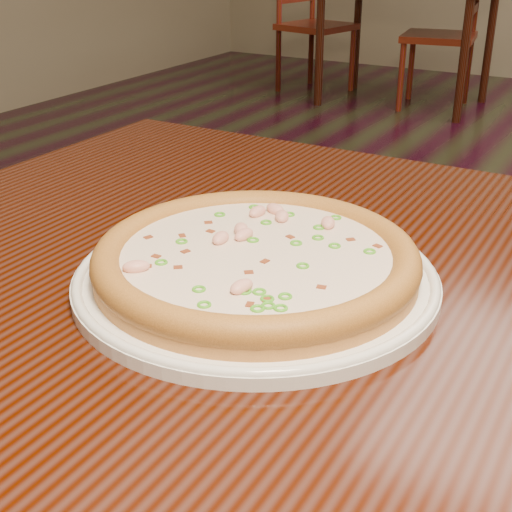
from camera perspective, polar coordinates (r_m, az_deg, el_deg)
The scene contains 5 objects.
hero_table at distance 0.72m, azimuth 10.47°, elevation -9.89°, with size 1.20×0.80×0.75m.
plate at distance 0.67m, azimuth -0.00°, elevation -1.66°, with size 0.34×0.34×0.02m.
pizza at distance 0.66m, azimuth -0.00°, elevation -0.22°, with size 0.30×0.30×0.03m.
chair_a at distance 5.08m, azimuth 4.35°, elevation 17.98°, with size 0.50×0.50×0.95m.
chair_b at distance 4.68m, azimuth 15.14°, elevation 16.63°, with size 0.48×0.48×0.95m.
Camera 1 is at (0.04, -1.18, 1.06)m, focal length 50.00 mm.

